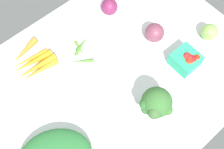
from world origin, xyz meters
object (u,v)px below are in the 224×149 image
object	(u,v)px
heirloom_tomato_green	(210,32)
red_onion_near_basket	(109,7)
okra_pile	(81,50)
red_onion_center	(155,33)
berry_basket	(186,60)
carrot_bunch	(33,62)
broccoli_head	(156,104)

from	to	relation	value
heirloom_tomato_green	red_onion_near_basket	world-z (taller)	red_onion_near_basket
okra_pile	red_onion_center	xyz separation A→B (cm)	(-24.48, 13.47, 2.96)
okra_pile	berry_basket	size ratio (longest dim) A/B	1.36
okra_pile	red_onion_center	distance (cm)	28.10
carrot_bunch	berry_basket	distance (cm)	55.54
red_onion_near_basket	broccoli_head	bearing A→B (deg)	68.52
heirloom_tomato_green	berry_basket	bearing A→B (deg)	8.76
okra_pile	broccoli_head	size ratio (longest dim) A/B	0.96
okra_pile	heirloom_tomato_green	distance (cm)	48.62
red_onion_near_basket	red_onion_center	size ratio (longest dim) A/B	0.90
broccoli_head	berry_basket	xyz separation A→B (cm)	(-21.63, -5.50, -4.50)
okra_pile	berry_basket	xyz separation A→B (cm)	(-25.21, 29.01, 2.43)
broccoli_head	okra_pile	bearing A→B (deg)	-84.07
carrot_bunch	broccoli_head	world-z (taller)	broccoli_head
okra_pile	carrot_bunch	xyz separation A→B (cm)	(16.69, -7.40, 0.67)
red_onion_near_basket	heirloom_tomato_green	bearing A→B (deg)	121.46
carrot_bunch	berry_basket	bearing A→B (deg)	139.01
red_onion_center	carrot_bunch	bearing A→B (deg)	-26.89
red_onion_near_basket	berry_basket	world-z (taller)	red_onion_near_basket
carrot_bunch	red_onion_center	world-z (taller)	red_onion_center
red_onion_near_basket	carrot_bunch	bearing A→B (deg)	-0.48
broccoli_head	carrot_bunch	bearing A→B (deg)	-64.19
carrot_bunch	red_onion_center	distance (cm)	46.22
carrot_bunch	broccoli_head	distance (cm)	46.98
heirloom_tomato_green	berry_basket	distance (cm)	15.56
broccoli_head	red_onion_center	size ratio (longest dim) A/B	1.75
okra_pile	heirloom_tomato_green	xyz separation A→B (cm)	(-40.59, 26.64, 2.52)
heirloom_tomato_green	red_onion_near_basket	distance (cm)	39.55
red_onion_center	heirloom_tomato_green	bearing A→B (deg)	140.73
okra_pile	red_onion_near_basket	distance (cm)	21.33
heirloom_tomato_green	broccoli_head	bearing A→B (deg)	12.00
carrot_bunch	heirloom_tomato_green	xyz separation A→B (cm)	(-57.28, 34.04, 1.85)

